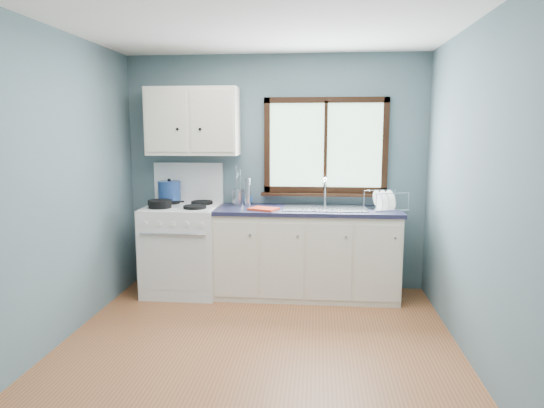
# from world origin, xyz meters

# --- Properties ---
(floor) EXTENTS (3.20, 3.60, 0.02)m
(floor) POSITION_xyz_m (0.00, 0.00, -0.01)
(floor) COLOR #9F5D35
(floor) RESTS_ON ground
(ceiling) EXTENTS (3.20, 3.60, 0.02)m
(ceiling) POSITION_xyz_m (0.00, 0.00, 2.51)
(ceiling) COLOR white
(ceiling) RESTS_ON wall_back
(wall_back) EXTENTS (3.20, 0.02, 2.50)m
(wall_back) POSITION_xyz_m (0.00, 1.81, 1.25)
(wall_back) COLOR slate
(wall_back) RESTS_ON ground
(wall_front) EXTENTS (3.20, 0.02, 2.50)m
(wall_front) POSITION_xyz_m (0.00, -1.81, 1.25)
(wall_front) COLOR slate
(wall_front) RESTS_ON ground
(wall_left) EXTENTS (0.02, 3.60, 2.50)m
(wall_left) POSITION_xyz_m (-1.61, 0.00, 1.25)
(wall_left) COLOR slate
(wall_left) RESTS_ON ground
(wall_right) EXTENTS (0.02, 3.60, 2.50)m
(wall_right) POSITION_xyz_m (1.61, 0.00, 1.25)
(wall_right) COLOR slate
(wall_right) RESTS_ON ground
(gas_range) EXTENTS (0.76, 0.69, 1.36)m
(gas_range) POSITION_xyz_m (-0.95, 1.47, 0.49)
(gas_range) COLOR white
(gas_range) RESTS_ON floor
(base_cabinets) EXTENTS (1.85, 0.60, 0.88)m
(base_cabinets) POSITION_xyz_m (0.36, 1.49, 0.41)
(base_cabinets) COLOR #EEE4CC
(base_cabinets) RESTS_ON floor
(countertop) EXTENTS (1.89, 0.64, 0.04)m
(countertop) POSITION_xyz_m (0.36, 1.49, 0.90)
(countertop) COLOR black
(countertop) RESTS_ON base_cabinets
(sink) EXTENTS (0.84, 0.46, 0.44)m
(sink) POSITION_xyz_m (0.54, 1.49, 0.86)
(sink) COLOR silver
(sink) RESTS_ON countertop
(window) EXTENTS (1.36, 0.10, 1.03)m
(window) POSITION_xyz_m (0.54, 1.77, 1.48)
(window) COLOR #9EC6A8
(window) RESTS_ON wall_back
(upper_cabinets) EXTENTS (0.95, 0.35, 0.70)m
(upper_cabinets) POSITION_xyz_m (-0.85, 1.63, 1.80)
(upper_cabinets) COLOR #EEE4CC
(upper_cabinets) RESTS_ON wall_back
(skillet) EXTENTS (0.39, 0.32, 0.05)m
(skillet) POSITION_xyz_m (-1.13, 1.32, 0.98)
(skillet) COLOR black
(skillet) RESTS_ON gas_range
(stockpot) EXTENTS (0.32, 0.32, 0.24)m
(stockpot) POSITION_xyz_m (-1.12, 1.63, 1.07)
(stockpot) COLOR navy
(stockpot) RESTS_ON gas_range
(utensil_crock) EXTENTS (0.13, 0.13, 0.42)m
(utensil_crock) POSITION_xyz_m (-0.39, 1.68, 1.01)
(utensil_crock) COLOR silver
(utensil_crock) RESTS_ON countertop
(thermos) EXTENTS (0.08, 0.08, 0.29)m
(thermos) POSITION_xyz_m (-0.28, 1.60, 1.07)
(thermos) COLOR silver
(thermos) RESTS_ON countertop
(soap_bottle) EXTENTS (0.13, 0.13, 0.27)m
(soap_bottle) POSITION_xyz_m (-0.28, 1.71, 1.06)
(soap_bottle) COLOR blue
(soap_bottle) RESTS_ON countertop
(dish_towel) EXTENTS (0.33, 0.29, 0.02)m
(dish_towel) POSITION_xyz_m (-0.08, 1.35, 0.93)
(dish_towel) COLOR red
(dish_towel) RESTS_ON countertop
(dish_rack) EXTENTS (0.45, 0.40, 0.19)m
(dish_rack) POSITION_xyz_m (1.14, 1.51, 0.97)
(dish_rack) COLOR silver
(dish_rack) RESTS_ON countertop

